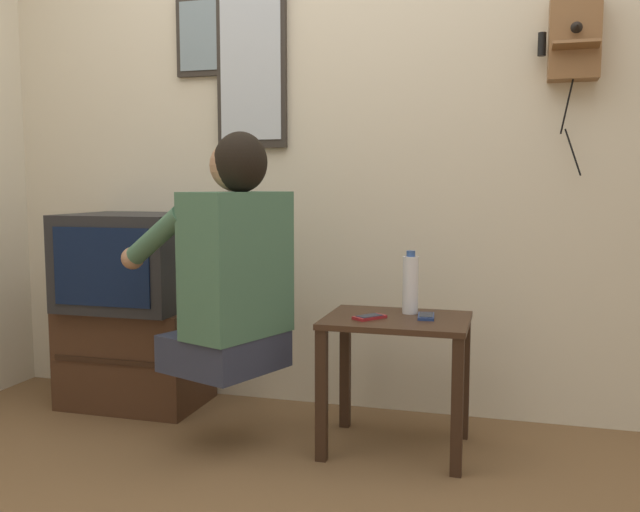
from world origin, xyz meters
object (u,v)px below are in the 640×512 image
(wall_phone_antique, at_px, (574,36))
(wall_mirror, at_px, (251,67))
(television, at_px, (133,261))
(framed_picture, at_px, (206,36))
(cell_phone_held, at_px, (370,317))
(cell_phone_spare, at_px, (426,316))
(person, at_px, (231,265))
(water_bottle, at_px, (410,284))

(wall_phone_antique, relative_size, wall_mirror, 1.03)
(television, height_order, framed_picture, framed_picture)
(cell_phone_held, bearing_deg, cell_phone_spare, 57.31)
(person, height_order, framed_picture, framed_picture)
(wall_mirror, bearing_deg, television, -156.35)
(television, height_order, water_bottle, television)
(television, relative_size, cell_phone_spare, 4.25)
(wall_mirror, bearing_deg, wall_phone_antique, -1.74)
(wall_phone_antique, relative_size, cell_phone_held, 5.54)
(water_bottle, bearing_deg, framed_picture, 161.32)
(wall_mirror, distance_m, cell_phone_held, 1.30)
(wall_mirror, xyz_separation_m, cell_phone_spare, (0.85, -0.41, -1.02))
(cell_phone_held, xyz_separation_m, cell_phone_spare, (0.20, 0.07, 0.00))
(person, distance_m, water_bottle, 0.69)
(wall_mirror, distance_m, water_bottle, 1.24)
(water_bottle, bearing_deg, television, 174.75)
(cell_phone_spare, bearing_deg, wall_phone_antique, 29.63)
(wall_mirror, height_order, cell_phone_spare, wall_mirror)
(television, bearing_deg, person, -30.14)
(wall_phone_antique, distance_m, framed_picture, 1.59)
(person, height_order, cell_phone_held, person)
(wall_mirror, bearing_deg, water_bottle, -23.32)
(wall_phone_antique, bearing_deg, wall_mirror, 178.26)
(wall_phone_antique, xyz_separation_m, cell_phone_spare, (-0.51, -0.37, -1.07))
(person, xyz_separation_m, cell_phone_held, (0.51, 0.11, -0.19))
(television, height_order, cell_phone_spare, television)
(wall_phone_antique, bearing_deg, cell_phone_held, -148.36)
(television, xyz_separation_m, framed_picture, (0.27, 0.22, 1.02))
(television, distance_m, wall_mirror, 1.03)
(person, xyz_separation_m, framed_picture, (-0.36, 0.59, 0.98))
(person, distance_m, cell_phone_spare, 0.76)
(cell_phone_held, height_order, water_bottle, water_bottle)
(person, height_order, wall_phone_antique, wall_phone_antique)
(person, bearing_deg, cell_phone_held, -56.80)
(person, relative_size, cell_phone_held, 6.63)
(wall_phone_antique, height_order, wall_mirror, wall_mirror)
(television, relative_size, wall_mirror, 0.76)
(cell_phone_held, xyz_separation_m, water_bottle, (0.13, 0.15, 0.11))
(water_bottle, bearing_deg, wall_mirror, 156.68)
(cell_phone_held, bearing_deg, water_bottle, 85.60)
(wall_phone_antique, relative_size, water_bottle, 3.06)
(television, bearing_deg, wall_phone_antique, 5.43)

